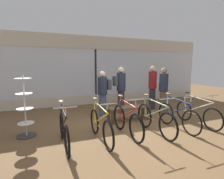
% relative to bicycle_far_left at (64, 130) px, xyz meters
% --- Properties ---
extents(ground_plane, '(24.00, 24.00, 0.00)m').
position_rel_bicycle_far_left_xyz_m(ground_plane, '(1.98, 0.44, -0.37)').
color(ground_plane, brown).
extents(shop_back_wall, '(12.00, 0.08, 3.20)m').
position_rel_bicycle_far_left_xyz_m(shop_back_wall, '(1.98, 4.17, 1.26)').
color(shop_back_wall, beige).
rests_on(shop_back_wall, ground_plane).
extents(bicycle_far_left, '(0.46, 1.66, 1.01)m').
position_rel_bicycle_far_left_xyz_m(bicycle_far_left, '(0.00, 0.00, 0.00)').
color(bicycle_far_left, black).
rests_on(bicycle_far_left, ground_plane).
extents(bicycle_left, '(0.46, 1.72, 1.02)m').
position_rel_bicycle_far_left_xyz_m(bicycle_left, '(0.85, -0.01, 0.00)').
color(bicycle_left, black).
rests_on(bicycle_left, ground_plane).
extents(bicycle_center_left, '(0.46, 1.70, 1.04)m').
position_rel_bicycle_far_left_xyz_m(bicycle_center_left, '(1.60, 0.07, 0.02)').
color(bicycle_center_left, black).
rests_on(bicycle_center_left, ground_plane).
extents(bicycle_center_right, '(0.46, 1.75, 1.04)m').
position_rel_bicycle_far_left_xyz_m(bicycle_center_right, '(2.37, -0.08, 0.02)').
color(bicycle_center_right, black).
rests_on(bicycle_center_right, ground_plane).
extents(bicycle_right, '(0.46, 1.70, 1.02)m').
position_rel_bicycle_far_left_xyz_m(bicycle_right, '(3.15, -0.05, 0.01)').
color(bicycle_right, black).
rests_on(bicycle_right, ground_plane).
extents(bicycle_far_right, '(0.46, 1.74, 1.01)m').
position_rel_bicycle_far_left_xyz_m(bicycle_far_right, '(3.95, -0.01, 0.00)').
color(bicycle_far_right, black).
rests_on(bicycle_far_right, ground_plane).
extents(accessory_rack, '(0.48, 0.48, 1.60)m').
position_rel_bicycle_far_left_xyz_m(accessory_rack, '(-0.84, 0.97, 0.28)').
color(accessory_rack, '#333333').
rests_on(accessory_rack, ground_plane).
extents(display_bench, '(1.40, 0.44, 0.47)m').
position_rel_bicycle_far_left_xyz_m(display_bench, '(2.23, 1.18, 0.01)').
color(display_bench, brown).
rests_on(display_bench, ground_plane).
extents(customer_near_rack, '(0.38, 0.38, 1.74)m').
position_rel_bicycle_far_left_xyz_m(customer_near_rack, '(3.90, 1.55, 0.54)').
color(customer_near_rack, brown).
rests_on(customer_near_rack, ground_plane).
extents(customer_by_window, '(0.47, 0.47, 1.81)m').
position_rel_bicycle_far_left_xyz_m(customer_by_window, '(3.89, 2.25, 0.59)').
color(customer_by_window, '#2D2D38').
rests_on(customer_by_window, ground_plane).
extents(customer_mid_floor, '(0.50, 0.36, 1.78)m').
position_rel_bicycle_far_left_xyz_m(customer_mid_floor, '(2.40, 2.21, 0.59)').
color(customer_mid_floor, '#2D2D38').
rests_on(customer_mid_floor, ground_plane).
extents(customer_near_bench, '(0.52, 0.39, 1.63)m').
position_rel_bicycle_far_left_xyz_m(customer_near_bench, '(1.60, 1.98, 0.50)').
color(customer_near_bench, '#424C6B').
rests_on(customer_near_bench, ground_plane).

